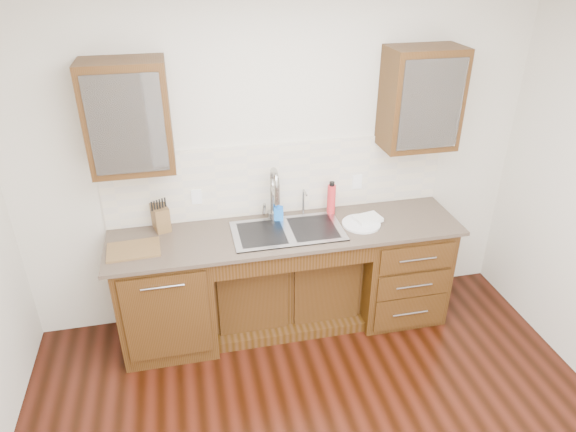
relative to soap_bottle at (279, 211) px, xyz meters
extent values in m
cube|color=beige|center=(0.03, 0.20, 0.36)|extent=(4.00, 0.10, 2.70)
cube|color=#593014|center=(-0.92, -0.16, -0.55)|extent=(0.70, 0.62, 0.88)
cube|color=#593014|center=(0.03, -0.07, -0.64)|extent=(1.20, 0.44, 0.70)
cube|color=#593014|center=(0.98, -0.16, -0.55)|extent=(0.70, 0.62, 0.88)
cube|color=#84705B|center=(0.03, -0.18, -0.10)|extent=(2.70, 0.65, 0.03)
cube|color=beige|center=(0.03, 0.13, 0.21)|extent=(2.70, 0.02, 0.59)
cube|color=#9E9EA5|center=(0.03, -0.19, -0.17)|extent=(0.84, 0.46, 0.19)
cylinder|color=#999993|center=(-0.04, 0.04, 0.12)|extent=(0.04, 0.04, 0.40)
cylinder|color=#999993|center=(0.21, 0.05, 0.04)|extent=(0.02, 0.02, 0.24)
cube|color=#593014|center=(-1.02, -0.02, 0.83)|extent=(0.55, 0.34, 0.75)
cube|color=#593014|center=(1.08, -0.02, 0.83)|extent=(0.55, 0.34, 0.75)
cube|color=white|center=(-0.62, 0.12, 0.13)|extent=(0.08, 0.01, 0.12)
cube|color=white|center=(0.68, 0.12, 0.13)|extent=(0.08, 0.01, 0.12)
imported|color=blue|center=(0.00, 0.00, 0.00)|extent=(0.08, 0.09, 0.16)
cylinder|color=red|center=(0.43, 0.02, 0.04)|extent=(0.09, 0.09, 0.25)
cylinder|color=white|center=(0.61, -0.21, -0.07)|extent=(0.34, 0.34, 0.02)
cube|color=white|center=(0.68, -0.18, -0.05)|extent=(0.23, 0.19, 0.03)
cube|color=#9F5F2F|center=(-0.90, 0.06, 0.02)|extent=(0.15, 0.20, 0.19)
cube|color=brown|center=(-1.10, -0.22, -0.07)|extent=(0.38, 0.28, 0.02)
imported|color=white|center=(-1.08, -0.02, 0.78)|extent=(0.13, 0.13, 0.09)
imported|color=white|center=(-0.88, -0.02, 0.78)|extent=(0.11, 0.11, 0.09)
imported|color=white|center=(0.97, -0.02, 0.78)|extent=(0.14, 0.14, 0.10)
imported|color=white|center=(1.19, -0.02, 0.78)|extent=(0.12, 0.12, 0.09)
camera|label=1|loc=(-0.69, -3.49, 1.88)|focal=32.00mm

